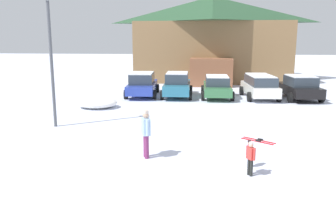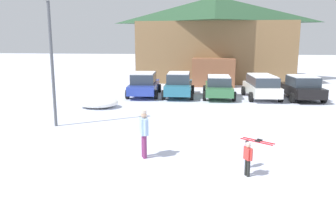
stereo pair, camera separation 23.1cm
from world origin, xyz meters
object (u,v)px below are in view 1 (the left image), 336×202
ski_lodge (212,38)px  parked_black_sedan (299,87)px  pair_of_skis (258,141)px  parked_green_coupe (217,86)px  parked_white_suv (260,86)px  skier_child_in_pink_snowsuit (249,152)px  skier_adult_in_blue_parka (146,131)px  plowed_snow_pile (97,103)px  parked_blue_hatchback (142,84)px  lamp_post (51,55)px  skier_child_in_red_jacket (251,157)px  parked_teal_hatchback (177,85)px

ski_lodge → parked_black_sedan: ski_lodge is taller
pair_of_skis → parked_green_coupe: bearing=97.2°
parked_white_suv → skier_child_in_pink_snowsuit: bearing=-100.9°
skier_adult_in_blue_parka → plowed_snow_pile: skier_adult_in_blue_parka is taller
parked_blue_hatchback → plowed_snow_pile: parked_blue_hatchback is taller
parked_black_sedan → lamp_post: 16.00m
parked_blue_hatchback → plowed_snow_pile: 4.84m
parked_blue_hatchback → skier_child_in_red_jacket: parked_blue_hatchback is taller
pair_of_skis → plowed_snow_pile: bearing=146.3°
parked_white_suv → plowed_snow_pile: parked_white_suv is taller
parked_black_sedan → skier_adult_in_blue_parka: size_ratio=2.51×
parked_black_sedan → skier_adult_in_blue_parka: bearing=-125.0°
parked_green_coupe → parked_blue_hatchback: bearing=178.6°
parked_green_coupe → lamp_post: bearing=-132.3°
lamp_post → parked_green_coupe: bearing=47.7°
skier_child_in_red_jacket → plowed_snow_pile: 11.92m
skier_child_in_red_jacket → skier_adult_in_blue_parka: size_ratio=0.63×
ski_lodge → plowed_snow_pile: size_ratio=6.27×
ski_lodge → lamp_post: 21.17m
parked_teal_hatchback → parked_green_coupe: (2.77, 0.03, -0.08)m
parked_black_sedan → lamp_post: lamp_post is taller
plowed_snow_pile → parked_black_sedan: bearing=17.9°
skier_adult_in_blue_parka → parked_black_sedan: bearing=55.0°
parked_blue_hatchback → skier_adult_in_blue_parka: size_ratio=2.83×
ski_lodge → parked_blue_hatchback: 12.56m
parked_black_sedan → skier_adult_in_blue_parka: (-8.44, -12.06, 0.12)m
parked_blue_hatchback → skier_child_in_pink_snowsuit: bearing=-65.9°
parked_teal_hatchback → lamp_post: 10.26m
plowed_snow_pile → parked_white_suv: bearing=22.4°
parked_green_coupe → parked_white_suv: 2.91m
skier_child_in_pink_snowsuit → pair_of_skis: bearing=74.5°
skier_child_in_red_jacket → skier_adult_in_blue_parka: 3.57m
parked_teal_hatchback → parked_green_coupe: parked_teal_hatchback is taller
parked_blue_hatchback → plowed_snow_pile: bearing=-113.9°
parked_black_sedan → pair_of_skis: (-4.27, -9.78, -0.80)m
parked_white_suv → skier_child_in_pink_snowsuit: 12.90m
parked_black_sedan → parked_blue_hatchback: bearing=178.5°
parked_blue_hatchback → parked_teal_hatchback: 2.53m
ski_lodge → skier_adult_in_blue_parka: (-2.82, -23.30, -3.21)m
parked_teal_hatchback → lamp_post: size_ratio=0.71×
parked_green_coupe → pair_of_skis: (1.25, -9.93, -0.76)m
lamp_post → plowed_snow_pile: bearing=82.2°
pair_of_skis → parked_teal_hatchback: bearing=112.1°
ski_lodge → parked_teal_hatchback: size_ratio=3.59×
parked_blue_hatchback → skier_child_in_pink_snowsuit: (5.76, -12.88, -0.34)m
parked_white_suv → skier_child_in_pink_snowsuit: size_ratio=4.82×
parked_white_suv → plowed_snow_pile: bearing=-157.6°
skier_child_in_red_jacket → pair_of_skis: skier_child_in_red_jacket is taller
parked_teal_hatchback → skier_adult_in_blue_parka: size_ratio=2.52×
skier_child_in_pink_snowsuit → lamp_post: (-8.31, 4.15, 2.81)m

